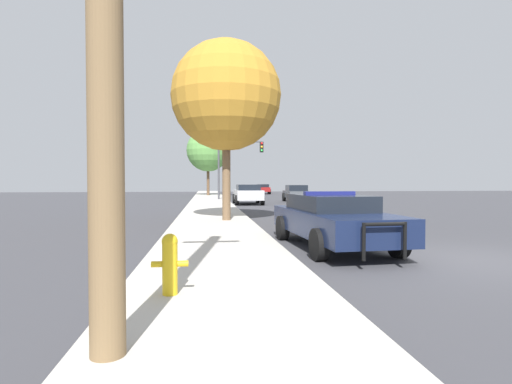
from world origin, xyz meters
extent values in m
plane|color=#3D3D42|center=(0.00, 0.00, 0.00)|extent=(110.00, 110.00, 0.00)
cube|color=#BCB7AD|center=(-5.10, 0.00, 0.07)|extent=(3.00, 110.00, 0.13)
cube|color=#141E3D|center=(-2.25, 1.79, 0.63)|extent=(2.14, 4.96, 0.58)
cube|color=black|center=(-2.27, 2.03, 1.11)|extent=(1.73, 2.62, 0.38)
cylinder|color=black|center=(-1.26, 0.35, 0.34)|extent=(0.28, 0.69, 0.68)
cylinder|color=black|center=(-3.05, 0.23, 0.34)|extent=(0.28, 0.69, 0.68)
cylinder|color=black|center=(-1.45, 3.35, 0.34)|extent=(0.28, 0.69, 0.68)
cylinder|color=black|center=(-3.25, 3.23, 0.34)|extent=(0.28, 0.69, 0.68)
cylinder|color=black|center=(-1.68, -0.73, 0.54)|extent=(0.07, 0.07, 0.70)
cylinder|color=black|center=(-2.50, -0.78, 0.54)|extent=(0.07, 0.07, 0.70)
cylinder|color=black|center=(-2.09, -0.75, 0.86)|extent=(0.87, 0.13, 0.07)
cube|color=navy|center=(-2.27, 2.03, 1.35)|extent=(1.33, 0.28, 0.09)
cube|color=navy|center=(-1.33, 1.85, 0.66)|extent=(0.23, 3.49, 0.16)
cylinder|color=gold|center=(-5.85, -2.34, 0.47)|extent=(0.20, 0.20, 0.69)
sphere|color=gold|center=(-5.85, -2.34, 0.84)|extent=(0.21, 0.21, 0.21)
cylinder|color=gold|center=(-6.03, -2.34, 0.54)|extent=(0.14, 0.08, 0.08)
cylinder|color=gold|center=(-5.68, -2.34, 0.54)|extent=(0.14, 0.08, 0.08)
cylinder|color=#424247|center=(-4.33, 25.95, 2.64)|extent=(0.16, 0.16, 5.03)
cylinder|color=#424247|center=(-2.51, 25.95, 5.01)|extent=(3.65, 0.11, 0.11)
cube|color=black|center=(-0.68, 25.95, 4.56)|extent=(0.30, 0.24, 0.90)
sphere|color=red|center=(-0.68, 25.82, 4.86)|extent=(0.20, 0.20, 0.20)
sphere|color=orange|center=(-0.68, 25.82, 4.56)|extent=(0.20, 0.20, 0.20)
sphere|color=green|center=(-0.68, 25.82, 4.26)|extent=(0.20, 0.20, 0.20)
cube|color=#B7B7BC|center=(-2.41, 20.66, 0.68)|extent=(1.82, 4.21, 0.67)
cube|color=black|center=(-2.41, 20.45, 1.21)|extent=(1.56, 2.19, 0.39)
cylinder|color=black|center=(-3.29, 21.97, 0.35)|extent=(0.24, 0.69, 0.69)
cylinder|color=black|center=(-1.52, 21.96, 0.35)|extent=(0.24, 0.69, 0.69)
cylinder|color=black|center=(-3.30, 19.36, 0.35)|extent=(0.24, 0.69, 0.69)
cylinder|color=black|center=(-1.53, 19.36, 0.35)|extent=(0.24, 0.69, 0.69)
cube|color=maroon|center=(1.85, 43.20, 0.60)|extent=(2.05, 4.05, 0.55)
cube|color=black|center=(1.84, 43.00, 1.07)|extent=(1.65, 2.15, 0.38)
cylinder|color=black|center=(1.10, 44.48, 0.32)|extent=(0.29, 0.67, 0.65)
cylinder|color=black|center=(2.80, 44.34, 0.32)|extent=(0.29, 0.67, 0.65)
cylinder|color=black|center=(0.91, 42.05, 0.32)|extent=(0.29, 0.67, 0.65)
cylinder|color=black|center=(2.60, 41.91, 0.32)|extent=(0.29, 0.67, 0.65)
cube|color=#474C51|center=(1.77, 23.27, 0.61)|extent=(1.95, 4.35, 0.54)
cube|color=black|center=(1.78, 23.49, 1.11)|extent=(1.60, 2.30, 0.46)
cylinder|color=black|center=(2.53, 21.91, 0.34)|extent=(0.28, 0.69, 0.68)
cylinder|color=black|center=(0.86, 22.01, 0.34)|extent=(0.28, 0.69, 0.68)
cylinder|color=black|center=(2.68, 24.54, 0.34)|extent=(0.28, 0.69, 0.68)
cylinder|color=black|center=(1.01, 24.64, 0.34)|extent=(0.28, 0.69, 0.68)
cylinder|color=brown|center=(-4.59, 7.85, 1.96)|extent=(0.32, 0.32, 3.67)
sphere|color=#B77F28|center=(-4.59, 7.85, 4.97)|extent=(4.27, 4.27, 4.27)
cylinder|color=brown|center=(-5.17, 35.90, 1.94)|extent=(0.30, 0.30, 3.61)
sphere|color=#5B9947|center=(-5.17, 35.90, 5.02)|extent=(4.63, 4.63, 4.63)
camera|label=1|loc=(-5.37, -7.75, 1.65)|focal=28.00mm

